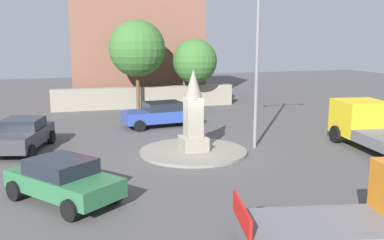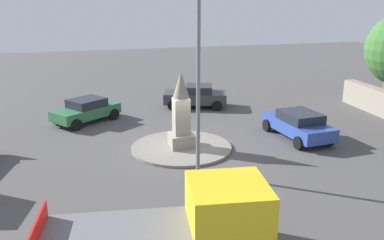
# 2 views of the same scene
# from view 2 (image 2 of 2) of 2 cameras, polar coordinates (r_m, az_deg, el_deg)

# --- Properties ---
(ground_plane) EXTENTS (80.00, 80.00, 0.00)m
(ground_plane) POSITION_cam_2_polar(r_m,az_deg,el_deg) (19.45, -1.49, -4.04)
(ground_plane) COLOR #4F4C4C
(traffic_island) EXTENTS (4.79, 4.79, 0.12)m
(traffic_island) POSITION_cam_2_polar(r_m,az_deg,el_deg) (19.42, -1.49, -3.87)
(traffic_island) COLOR gray
(traffic_island) RESTS_ON ground
(monument) EXTENTS (1.12, 1.12, 3.61)m
(monument) POSITION_cam_2_polar(r_m,az_deg,el_deg) (18.90, -1.53, 0.85)
(monument) COLOR gray
(monument) RESTS_ON traffic_island
(streetlamp) EXTENTS (3.42, 0.28, 8.27)m
(streetlamp) POSITION_cam_2_polar(r_m,az_deg,el_deg) (15.39, 0.90, 9.63)
(streetlamp) COLOR slate
(streetlamp) RESTS_ON ground
(car_green_waiting) EXTENTS (3.63, 4.12, 1.37)m
(car_green_waiting) POSITION_cam_2_polar(r_m,az_deg,el_deg) (24.16, -14.64, 1.38)
(car_green_waiting) COLOR #2D6B42
(car_green_waiting) RESTS_ON ground
(car_blue_parked_right) EXTENTS (4.36, 2.25, 1.42)m
(car_blue_parked_right) POSITION_cam_2_polar(r_m,az_deg,el_deg) (21.37, 14.67, -0.54)
(car_blue_parked_right) COLOR #2D479E
(car_blue_parked_right) RESTS_ON ground
(car_dark_grey_far_side) EXTENTS (2.98, 4.39, 1.45)m
(car_dark_grey_far_side) POSITION_cam_2_polar(r_m,az_deg,el_deg) (26.63, 0.56, 3.41)
(car_dark_grey_far_side) COLOR #38383D
(car_dark_grey_far_side) RESTS_ON ground
(truck_yellow_passing) EXTENTS (3.13, 6.40, 2.08)m
(truck_yellow_passing) POSITION_cam_2_polar(r_m,az_deg,el_deg) (11.48, -0.91, -14.18)
(truck_yellow_passing) COLOR yellow
(truck_yellow_passing) RESTS_ON ground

